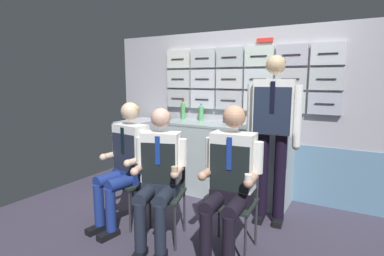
# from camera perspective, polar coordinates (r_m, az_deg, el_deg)

# --- Properties ---
(ground) EXTENTS (4.80, 4.80, 0.04)m
(ground) POSITION_cam_1_polar(r_m,az_deg,el_deg) (3.17, 1.70, -19.83)
(ground) COLOR #393445
(galley_bulkhead) EXTENTS (4.20, 0.14, 2.15)m
(galley_bulkhead) POSITION_cam_1_polar(r_m,az_deg,el_deg) (4.07, 10.66, 3.15)
(galley_bulkhead) COLOR #ABA9B4
(galley_bulkhead) RESTS_ON ground
(galley_counter) EXTENTS (1.71, 0.53, 0.95)m
(galley_counter) POSITION_cam_1_polar(r_m,az_deg,el_deg) (4.00, 6.03, -6.00)
(galley_counter) COLOR #A5B4B7
(galley_counter) RESTS_ON ground
(service_trolley) EXTENTS (0.40, 0.65, 0.94)m
(service_trolley) POSITION_cam_1_polar(r_m,az_deg,el_deg) (4.49, -9.79, -4.07)
(service_trolley) COLOR black
(service_trolley) RESTS_ON ground
(folding_chair_left) EXTENTS (0.45, 0.45, 0.86)m
(folding_chair_left) POSITION_cam_1_polar(r_m,az_deg,el_deg) (3.37, -10.23, -8.03)
(folding_chair_left) COLOR #2D2D33
(folding_chair_left) RESTS_ON ground
(crew_member_left) EXTENTS (0.51, 0.65, 1.28)m
(crew_member_left) POSITION_cam_1_polar(r_m,az_deg,el_deg) (3.22, -12.43, -5.55)
(crew_member_left) COLOR black
(crew_member_left) RESTS_ON ground
(folding_chair_right) EXTENTS (0.50, 0.50, 0.86)m
(folding_chair_right) POSITION_cam_1_polar(r_m,az_deg,el_deg) (2.99, -5.25, -10.13)
(folding_chair_right) COLOR #2D2D33
(folding_chair_right) RESTS_ON ground
(crew_member_right) EXTENTS (0.52, 0.66, 1.26)m
(crew_member_right) POSITION_cam_1_polar(r_m,az_deg,el_deg) (2.80, -6.27, -8.02)
(crew_member_right) COLOR black
(crew_member_right) RESTS_ON ground
(folding_chair_by_counter) EXTENTS (0.43, 0.43, 0.86)m
(folding_chair_by_counter) POSITION_cam_1_polar(r_m,az_deg,el_deg) (2.81, 8.09, -11.49)
(folding_chair_by_counter) COLOR #2D2D33
(folding_chair_by_counter) RESTS_ON ground
(crew_member_by_counter) EXTENTS (0.51, 0.64, 1.30)m
(crew_member_by_counter) POSITION_cam_1_polar(r_m,az_deg,el_deg) (2.61, 7.14, -8.64)
(crew_member_by_counter) COLOR black
(crew_member_by_counter) RESTS_ON ground
(crew_member_standing) EXTENTS (0.55, 0.30, 1.76)m
(crew_member_standing) POSITION_cam_1_polar(r_m,az_deg,el_deg) (3.23, 14.99, 0.74)
(crew_member_standing) COLOR black
(crew_member_standing) RESTS_ON ground
(sparkling_bottle_green) EXTENTS (0.06, 0.06, 0.23)m
(sparkling_bottle_green) POSITION_cam_1_polar(r_m,az_deg,el_deg) (3.75, 14.02, 1.80)
(sparkling_bottle_green) COLOR silver
(sparkling_bottle_green) RESTS_ON galley_counter
(water_bottle_tall) EXTENTS (0.07, 0.07, 0.23)m
(water_bottle_tall) POSITION_cam_1_polar(r_m,az_deg,el_deg) (4.22, 1.72, 2.91)
(water_bottle_tall) COLOR #4E9F5C
(water_bottle_tall) RESTS_ON galley_counter
(water_bottle_short) EXTENTS (0.06, 0.06, 0.24)m
(water_bottle_short) POSITION_cam_1_polar(r_m,az_deg,el_deg) (3.54, 15.52, 1.40)
(water_bottle_short) COLOR silver
(water_bottle_short) RESTS_ON galley_counter
(water_bottle_clear) EXTENTS (0.06, 0.06, 0.28)m
(water_bottle_clear) POSITION_cam_1_polar(r_m,az_deg,el_deg) (4.38, -1.68, 3.41)
(water_bottle_clear) COLOR #509C57
(water_bottle_clear) RESTS_ON galley_counter
(coffee_cup_spare) EXTENTS (0.07, 0.07, 0.09)m
(coffee_cup_spare) POSITION_cam_1_polar(r_m,az_deg,el_deg) (3.87, 12.54, 1.18)
(coffee_cup_spare) COLOR silver
(coffee_cup_spare) RESTS_ON galley_counter
(paper_cup_blue) EXTENTS (0.07, 0.07, 0.07)m
(paper_cup_blue) POSITION_cam_1_polar(r_m,az_deg,el_deg) (4.07, 6.31, 1.55)
(paper_cup_blue) COLOR navy
(paper_cup_blue) RESTS_ON galley_counter
(snack_banana) EXTENTS (0.17, 0.10, 0.04)m
(snack_banana) POSITION_cam_1_polar(r_m,az_deg,el_deg) (3.77, 7.82, 0.70)
(snack_banana) COLOR yellow
(snack_banana) RESTS_ON galley_counter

